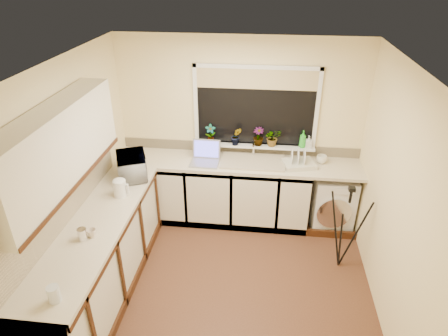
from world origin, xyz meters
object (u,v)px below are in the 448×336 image
(soap_bottle_green, at_px, (303,139))
(plant_c, at_px, (258,137))
(plant_a, at_px, (211,134))
(dish_rack, at_px, (299,164))
(steel_jar, at_px, (82,234))
(cup_back, at_px, (322,159))
(washing_machine, at_px, (331,200))
(plant_b, at_px, (236,136))
(glass_jug, at_px, (54,294))
(laptop, at_px, (205,156))
(kettle, at_px, (120,188))
(cup_left, at_px, (92,233))
(plant_d, at_px, (273,137))
(soap_bottle_clear, at_px, (309,142))
(tripod, at_px, (345,228))
(microwave, at_px, (132,166))

(soap_bottle_green, bearing_deg, plant_c, -179.74)
(plant_a, bearing_deg, dish_rack, -11.58)
(steel_jar, relative_size, cup_back, 0.90)
(washing_machine, relative_size, plant_b, 3.07)
(dish_rack, relative_size, plant_a, 1.48)
(dish_rack, relative_size, glass_jug, 2.79)
(laptop, xyz_separation_m, kettle, (-0.81, -0.93, 0.02))
(laptop, xyz_separation_m, dish_rack, (1.20, 0.01, -0.04))
(plant_a, relative_size, cup_left, 2.93)
(laptop, xyz_separation_m, plant_c, (0.67, 0.26, 0.20))
(plant_a, relative_size, cup_back, 1.98)
(dish_rack, bearing_deg, laptop, 164.40)
(glass_jug, relative_size, cup_back, 1.05)
(washing_machine, bearing_deg, cup_back, 155.30)
(washing_machine, relative_size, laptop, 2.03)
(cup_back, xyz_separation_m, cup_left, (-2.33, -1.80, -0.01))
(plant_d, distance_m, soap_bottle_green, 0.39)
(laptop, bearing_deg, plant_b, 33.24)
(plant_a, height_order, plant_d, plant_a)
(kettle, distance_m, steel_jar, 0.79)
(plant_d, xyz_separation_m, soap_bottle_clear, (0.47, -0.01, -0.03))
(laptop, height_order, steel_jar, laptop)
(plant_d, bearing_deg, tripod, -50.34)
(microwave, bearing_deg, soap_bottle_green, -92.97)
(kettle, distance_m, cup_back, 2.54)
(cup_back, bearing_deg, steel_jar, -142.40)
(plant_d, distance_m, cup_back, 0.69)
(plant_c, bearing_deg, tripod, -44.56)
(plant_b, bearing_deg, tripod, -36.87)
(kettle, bearing_deg, plant_d, 35.80)
(cup_back, distance_m, cup_left, 2.94)
(microwave, relative_size, plant_b, 2.00)
(tripod, height_order, soap_bottle_green, soap_bottle_green)
(glass_jug, bearing_deg, soap_bottle_clear, 52.10)
(microwave, distance_m, cup_left, 1.19)
(washing_machine, distance_m, microwave, 2.65)
(dish_rack, distance_m, plant_d, 0.50)
(laptop, bearing_deg, tripod, -22.51)
(cup_back, bearing_deg, dish_rack, -157.02)
(dish_rack, height_order, cup_left, cup_left)
(laptop, height_order, glass_jug, laptop)
(cup_left, bearing_deg, plant_b, 57.59)
(soap_bottle_clear, bearing_deg, glass_jug, -127.90)
(soap_bottle_green, height_order, soap_bottle_clear, soap_bottle_green)
(plant_d, relative_size, soap_bottle_clear, 1.41)
(laptop, bearing_deg, plant_d, 18.93)
(plant_a, height_order, cup_back, plant_a)
(washing_machine, height_order, cup_left, cup_left)
(kettle, bearing_deg, microwave, 91.15)
(tripod, relative_size, plant_b, 4.41)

